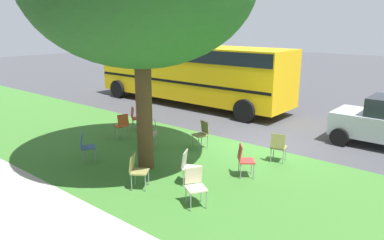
# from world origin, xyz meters

# --- Properties ---
(ground) EXTENTS (80.00, 80.00, 0.00)m
(ground) POSITION_xyz_m (0.00, 0.00, 0.00)
(ground) COLOR #424247
(grass_verge) EXTENTS (48.00, 6.00, 0.01)m
(grass_verge) POSITION_xyz_m (0.00, 3.20, 0.00)
(grass_verge) COLOR #3D752D
(grass_verge) RESTS_ON ground
(chair_0) EXTENTS (0.58, 0.58, 0.88)m
(chair_0) POSITION_xyz_m (0.57, 4.95, 0.52)
(chair_0) COLOR olive
(chair_0) RESTS_ON ground
(chair_1) EXTENTS (0.57, 0.58, 0.88)m
(chair_1) POSITION_xyz_m (4.48, 1.50, 0.52)
(chair_1) COLOR #B7332D
(chair_1) RESTS_ON ground
(chair_2) EXTENTS (0.51, 0.50, 0.88)m
(chair_2) POSITION_xyz_m (4.04, 2.51, 0.52)
(chair_2) COLOR #C64C1E
(chair_2) RESTS_ON ground
(chair_3) EXTENTS (0.56, 0.55, 0.88)m
(chair_3) POSITION_xyz_m (-0.26, 3.97, 0.52)
(chair_3) COLOR #ADA393
(chair_3) RESTS_ON ground
(chair_4) EXTENTS (0.58, 0.57, 0.88)m
(chair_4) POSITION_xyz_m (-1.07, 4.72, 0.52)
(chair_4) COLOR beige
(chair_4) RESTS_ON ground
(chair_5) EXTENTS (0.51, 0.51, 0.88)m
(chair_5) POSITION_xyz_m (-1.27, 1.14, 0.52)
(chair_5) COLOR olive
(chair_5) RESTS_ON ground
(chair_6) EXTENTS (0.59, 0.59, 0.88)m
(chair_6) POSITION_xyz_m (-1.06, 2.67, 0.52)
(chair_6) COLOR #B7332D
(chair_6) RESTS_ON ground
(chair_7) EXTENTS (0.52, 0.53, 0.88)m
(chair_7) POSITION_xyz_m (1.24, 1.53, 0.52)
(chair_7) COLOR olive
(chair_7) RESTS_ON ground
(chair_8) EXTENTS (0.57, 0.58, 0.88)m
(chair_8) POSITION_xyz_m (3.07, 4.69, 0.52)
(chair_8) COLOR #335184
(chair_8) RESTS_ON ground
(chair_9) EXTENTS (0.59, 0.59, 0.88)m
(chair_9) POSITION_xyz_m (2.57, 2.45, 0.52)
(chair_9) COLOR beige
(chair_9) RESTS_ON ground
(school_bus) EXTENTS (10.40, 2.80, 2.88)m
(school_bus) POSITION_xyz_m (5.87, -3.35, 1.76)
(school_bus) COLOR yellow
(school_bus) RESTS_ON ground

